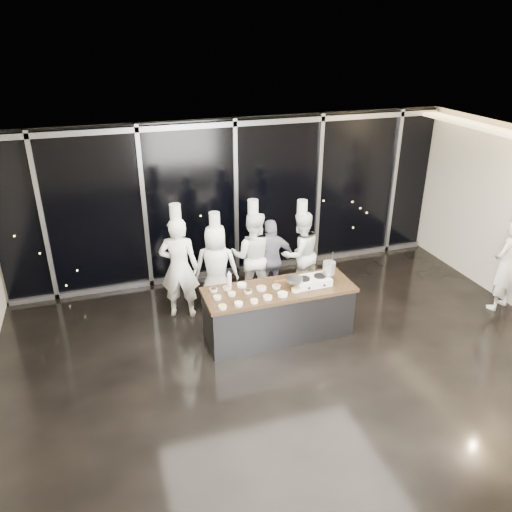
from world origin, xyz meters
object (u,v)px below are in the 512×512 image
(chef_left, at_px, (216,267))
(chef_far_left, at_px, (179,267))
(stock_pot, at_px, (329,268))
(chef_right, at_px, (300,253))
(chef_side, at_px, (506,264))
(frying_pan, at_px, (294,279))
(stove, at_px, (312,281))
(chef_center, at_px, (253,256))
(demo_counter, at_px, (278,312))
(guest, at_px, (271,260))

(chef_left, bearing_deg, chef_far_left, 25.00)
(stock_pot, relative_size, chef_left, 0.11)
(chef_right, relative_size, chef_side, 0.96)
(frying_pan, distance_m, chef_left, 1.64)
(stove, bearing_deg, chef_far_left, 146.65)
(chef_right, bearing_deg, chef_side, 140.87)
(stove, distance_m, stock_pot, 0.36)
(stove, height_order, chef_center, chef_center)
(demo_counter, relative_size, chef_center, 1.25)
(demo_counter, bearing_deg, stove, -4.15)
(demo_counter, xyz_separation_m, stove, (0.56, -0.04, 0.51))
(frying_pan, bearing_deg, guest, 84.34)
(chef_far_left, relative_size, chef_right, 1.11)
(chef_far_left, bearing_deg, chef_right, -158.51)
(demo_counter, height_order, chef_side, chef_side)
(demo_counter, distance_m, chef_far_left, 1.91)
(chef_center, distance_m, chef_side, 4.56)
(chef_side, bearing_deg, chef_right, -45.00)
(stock_pot, height_order, chef_center, chef_center)
(chef_right, bearing_deg, chef_left, -11.21)
(chef_far_left, height_order, chef_right, chef_far_left)
(chef_side, bearing_deg, demo_counter, -23.54)
(demo_counter, height_order, chef_left, chef_left)
(chef_right, bearing_deg, chef_far_left, -9.92)
(demo_counter, bearing_deg, guest, 75.81)
(demo_counter, bearing_deg, chef_side, -5.44)
(chef_far_left, height_order, chef_left, chef_far_left)
(chef_right, distance_m, chef_side, 3.69)
(chef_right, bearing_deg, frying_pan, 50.79)
(chef_left, xyz_separation_m, chef_right, (1.65, 0.03, 0.02))
(frying_pan, xyz_separation_m, stock_pot, (0.64, 0.05, 0.08))
(chef_far_left, height_order, chef_side, chef_far_left)
(chef_center, distance_m, guest, 0.35)
(stock_pot, bearing_deg, guest, 113.15)
(demo_counter, relative_size, stove, 4.09)
(stove, height_order, frying_pan, frying_pan)
(stock_pot, bearing_deg, chef_side, -6.53)
(stock_pot, height_order, chef_far_left, chef_far_left)
(stock_pot, relative_size, chef_side, 0.10)
(chef_left, bearing_deg, chef_side, -178.82)
(chef_side, bearing_deg, chef_center, -41.02)
(chef_far_left, bearing_deg, chef_side, -176.50)
(stock_pot, xyz_separation_m, chef_left, (-1.61, 1.26, -0.32))
(chef_far_left, bearing_deg, stove, 167.52)
(stock_pot, xyz_separation_m, guest, (-0.55, 1.28, -0.35))
(chef_center, bearing_deg, chef_far_left, 32.13)
(chef_far_left, distance_m, chef_left, 0.69)
(guest, relative_size, chef_right, 0.84)
(chef_center, relative_size, chef_side, 0.99)
(frying_pan, height_order, chef_side, chef_side)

